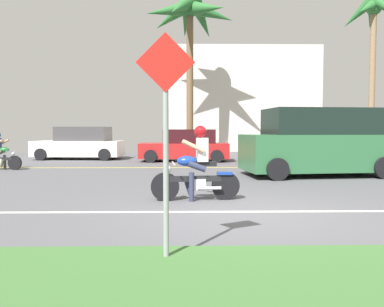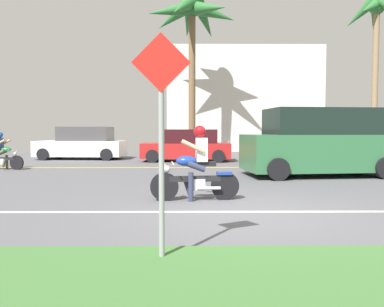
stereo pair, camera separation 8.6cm
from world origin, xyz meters
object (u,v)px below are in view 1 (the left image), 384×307
object	(u,v)px
palm_tree_1	(374,21)
motorcyclist_distant	(0,154)
parked_car_1	(186,146)
suv_nearby	(317,143)
parked_car_0	(80,144)
street_sign	(166,124)
palm_tree_0	(190,17)
motorcyclist	(196,169)

from	to	relation	value
palm_tree_1	motorcyclist_distant	xyz separation A→B (m)	(-17.15, -8.12, -6.90)
parked_car_1	suv_nearby	bearing A→B (deg)	-54.93
suv_nearby	parked_car_0	world-z (taller)	suv_nearby
street_sign	palm_tree_0	bearing A→B (deg)	88.55
palm_tree_1	palm_tree_0	bearing A→B (deg)	-179.60
suv_nearby	motorcyclist_distant	world-z (taller)	suv_nearby
motorcyclist	parked_car_0	distance (m)	12.65
parked_car_0	palm_tree_1	size ratio (longest dim) A/B	0.48
suv_nearby	palm_tree_0	bearing A→B (deg)	110.89
motorcyclist	street_sign	world-z (taller)	street_sign
motorcyclist	parked_car_1	world-z (taller)	motorcyclist
suv_nearby	motorcyclist_distant	xyz separation A→B (m)	(-10.72, 2.04, -0.43)
parked_car_1	parked_car_0	bearing A→B (deg)	165.17
motorcyclist	motorcyclist_distant	size ratio (longest dim) A/B	1.12
motorcyclist	street_sign	distance (m)	3.90
motorcyclist_distant	street_sign	bearing A→B (deg)	-57.65
palm_tree_0	palm_tree_1	world-z (taller)	palm_tree_0
parked_car_1	motorcyclist_distant	world-z (taller)	parked_car_1
parked_car_1	street_sign	distance (m)	13.92
parked_car_1	palm_tree_1	world-z (taller)	palm_tree_1
motorcyclist	palm_tree_0	size ratio (longest dim) A/B	0.20
palm_tree_1	motorcyclist_distant	size ratio (longest dim) A/B	5.58
suv_nearby	street_sign	size ratio (longest dim) A/B	1.97
motorcyclist	palm_tree_1	distance (m)	19.03
parked_car_1	palm_tree_0	bearing A→B (deg)	86.91
motorcyclist	parked_car_1	bearing A→B (deg)	91.14
motorcyclist	motorcyclist_distant	world-z (taller)	motorcyclist
palm_tree_0	motorcyclist_distant	bearing A→B (deg)	-130.49
street_sign	motorcyclist	bearing A→B (deg)	83.49
motorcyclist	suv_nearby	xyz separation A→B (m)	(3.88, 4.31, 0.37)
parked_car_0	palm_tree_0	xyz separation A→B (m)	(5.36, 2.92, 6.88)
suv_nearby	motorcyclist_distant	bearing A→B (deg)	169.23
palm_tree_1	motorcyclist_distant	world-z (taller)	palm_tree_1
suv_nearby	motorcyclist_distant	distance (m)	10.93
parked_car_0	palm_tree_1	distance (m)	17.29
parked_car_1	motorcyclist	bearing A→B (deg)	-88.86
motorcyclist	parked_car_1	distance (m)	10.12
parked_car_0	suv_nearby	bearing A→B (deg)	-37.91
palm_tree_1	motorcyclist_distant	bearing A→B (deg)	-154.66
parked_car_0	palm_tree_1	bearing A→B (deg)	10.83
parked_car_0	parked_car_1	bearing A→B (deg)	-14.83
motorcyclist	motorcyclist_distant	distance (m)	9.33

